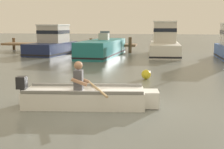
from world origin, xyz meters
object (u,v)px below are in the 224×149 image
Objects in this scene: moored_boat_navy at (52,43)px; mooring_buoy at (146,74)px; rowboat_with_person at (87,97)px; moored_boat_teal at (102,49)px; moored_boat_white at (165,43)px.

moored_boat_navy is 11.91m from mooring_buoy.
rowboat_with_person is at bearing -105.33° from mooring_buoy.
moored_boat_teal reaches higher than rowboat_with_person.
rowboat_with_person is 13.40m from moored_boat_teal.
moored_boat_teal is (3.73, -0.83, -0.26)m from moored_boat_navy.
moored_boat_teal reaches higher than mooring_buoy.
mooring_buoy is (7.18, -9.49, -0.58)m from moored_boat_navy.
moored_boat_white is (1.84, 14.64, 0.59)m from rowboat_with_person.
moored_boat_white is 15.81× the size of mooring_buoy.
moored_boat_white reaches higher than mooring_buoy.
moored_boat_teal is (-2.20, 13.22, 0.26)m from rowboat_with_person.
rowboat_with_person is 4.73m from mooring_buoy.
moored_boat_teal is 9.33m from mooring_buoy.
moored_boat_white is at bearing 82.82° from rowboat_with_person.
moored_boat_navy is 12.97× the size of mooring_buoy.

